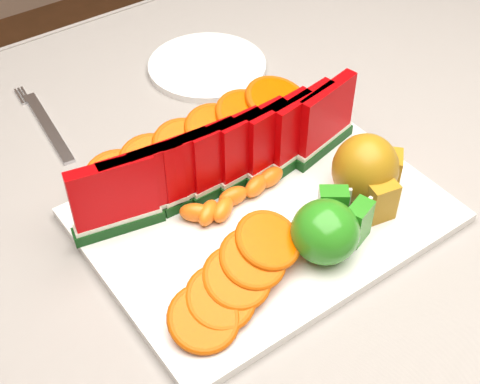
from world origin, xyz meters
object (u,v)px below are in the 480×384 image
(pear_cluster, at_px, (368,171))
(side_plate, at_px, (207,66))
(apple_cluster, at_px, (329,229))
(fork, at_px, (46,124))
(platter, at_px, (263,215))

(pear_cluster, bearing_deg, side_plate, 88.85)
(apple_cluster, relative_size, pear_cluster, 1.09)
(fork, bearing_deg, apple_cluster, -68.80)
(platter, bearing_deg, apple_cluster, -76.06)
(platter, bearing_deg, side_plate, 67.96)
(platter, relative_size, apple_cluster, 3.72)
(pear_cluster, height_order, side_plate, pear_cluster)
(side_plate, bearing_deg, pear_cluster, -91.15)
(side_plate, bearing_deg, apple_cluster, -104.53)
(pear_cluster, bearing_deg, platter, 157.37)
(fork, bearing_deg, pear_cluster, -55.59)
(apple_cluster, bearing_deg, pear_cluster, 22.41)
(platter, xyz_separation_m, side_plate, (0.12, 0.30, -0.00))
(platter, distance_m, pear_cluster, 0.13)
(apple_cluster, relative_size, fork, 0.55)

